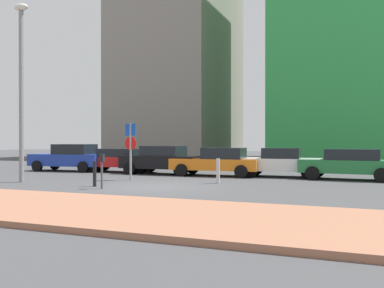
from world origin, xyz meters
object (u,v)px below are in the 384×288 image
object	(u,v)px
parked_car_orange	(218,161)
parked_car_white	(281,162)
street_lamp	(21,79)
traffic_bollard_near	(218,171)
parked_car_black	(162,159)
traffic_bollard_mid	(95,174)
parked_car_blue	(70,157)
parking_sign_post	(131,144)
parked_car_green	(349,163)
parked_car_red	(121,159)
parking_meter	(102,166)

from	to	relation	value
parked_car_orange	parked_car_white	bearing A→B (deg)	10.90
street_lamp	traffic_bollard_near	size ratio (longest dim) A/B	7.35
parked_car_black	traffic_bollard_mid	bearing A→B (deg)	-88.02
parked_car_black	parked_car_white	xyz separation A→B (m)	(6.34, 0.55, -0.05)
parked_car_blue	parking_sign_post	distance (m)	7.36
parked_car_blue	parked_car_green	distance (m)	15.65
parked_car_red	parked_car_black	xyz separation A→B (m)	(2.91, -0.52, 0.07)
parked_car_black	traffic_bollard_near	distance (m)	5.75
parked_car_blue	street_lamp	bearing A→B (deg)	-69.64
parking_meter	street_lamp	bearing A→B (deg)	169.75
parked_car_black	parked_car_white	distance (m)	6.37
parking_sign_post	street_lamp	world-z (taller)	street_lamp
parking_meter	traffic_bollard_mid	size ratio (longest dim) A/B	1.29
parked_car_red	parked_car_white	size ratio (longest dim) A/B	1.13
parked_car_black	parked_car_blue	bearing A→B (deg)	179.62
parked_car_red	parked_car_green	bearing A→B (deg)	-1.83
parked_car_black	parked_car_orange	bearing A→B (deg)	-0.84
traffic_bollard_near	traffic_bollard_mid	xyz separation A→B (m)	(-4.17, -2.92, -0.02)
parked_car_white	street_lamp	bearing A→B (deg)	-145.80
parked_car_black	street_lamp	bearing A→B (deg)	-120.76
parked_car_red	parked_car_orange	bearing A→B (deg)	-5.34
parked_car_green	parking_sign_post	xyz separation A→B (m)	(-9.35, -3.82, 0.89)
parked_car_orange	parked_car_green	distance (m)	6.33
parked_car_green	traffic_bollard_mid	world-z (taller)	parked_car_green
parked_car_green	street_lamp	size ratio (longest dim) A/B	0.56
parking_sign_post	parked_car_green	bearing A→B (deg)	22.23
parking_sign_post	traffic_bollard_mid	size ratio (longest dim) A/B	2.60
parked_car_black	parked_car_green	bearing A→B (deg)	0.77
parked_car_black	parked_car_green	xyz separation A→B (m)	(9.54, 0.13, -0.04)
parked_car_green	parked_car_white	bearing A→B (deg)	172.41
parking_meter	parking_sign_post	bearing A→B (deg)	102.12
parking_sign_post	street_lamp	distance (m)	5.53
parked_car_blue	parking_sign_post	bearing A→B (deg)	-30.69
traffic_bollard_near	parked_car_green	bearing A→B (deg)	36.56
traffic_bollard_mid	parked_car_blue	bearing A→B (deg)	133.66
parking_meter	traffic_bollard_near	size ratio (longest dim) A/B	1.23
parked_car_orange	parked_car_black	bearing A→B (deg)	179.16
parked_car_red	parked_car_blue	bearing A→B (deg)	-171.40
parked_car_black	parking_meter	world-z (taller)	parked_car_black
traffic_bollard_near	parked_car_black	bearing A→B (deg)	140.10
parking_sign_post	parked_car_white	bearing A→B (deg)	34.62
parked_car_white	parked_car_blue	bearing A→B (deg)	-177.64
parked_car_blue	parked_car_orange	world-z (taller)	parked_car_blue
parked_car_blue	street_lamp	world-z (taller)	street_lamp
parked_car_red	parked_car_orange	xyz separation A→B (m)	(6.12, -0.57, 0.02)
parking_sign_post	traffic_bollard_near	xyz separation A→B (m)	(4.22, 0.01, -1.12)
parked_car_red	parked_car_black	size ratio (longest dim) A/B	1.06
traffic_bollard_near	traffic_bollard_mid	bearing A→B (deg)	-145.06
parked_car_black	parking_sign_post	bearing A→B (deg)	-87.10
parked_car_red	traffic_bollard_near	xyz separation A→B (m)	(7.31, -4.21, -0.20)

